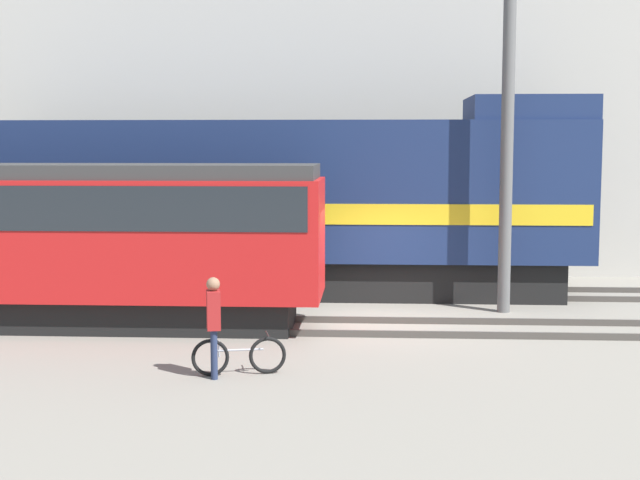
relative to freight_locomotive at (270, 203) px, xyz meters
name	(u,v)px	position (x,y,z in m)	size (l,w,h in m)	color
ground_plane	(379,322)	(2.83, -3.60, -2.38)	(120.00, 120.00, 0.00)	gray
track_near	(380,327)	(2.83, -4.45, -2.31)	(60.00, 1.50, 0.14)	#47423D
track_far	(378,292)	(2.83, 0.00, -2.31)	(60.00, 1.51, 0.14)	#47423D
building_backdrop	(378,49)	(2.83, 6.52, 4.60)	(42.51, 6.00, 13.96)	#B7B2A8
freight_locomotive	(270,203)	(0.00, 0.00, 0.00)	(16.47, 3.04, 5.09)	black
streetcar	(77,234)	(-3.62, -4.45, -0.38)	(10.46, 2.54, 3.49)	black
bicycle	(239,356)	(0.41, -8.27, -2.05)	(1.58, 0.53, 0.70)	black
person	(214,317)	(0.02, -8.50, -1.34)	(0.29, 0.40, 1.71)	#232D4C
utility_pole_center	(508,110)	(5.74, -2.23, 2.31)	(0.29, 0.29, 9.38)	#595959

